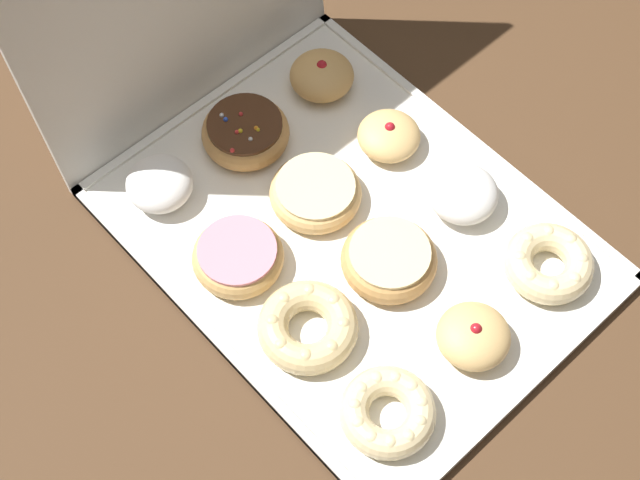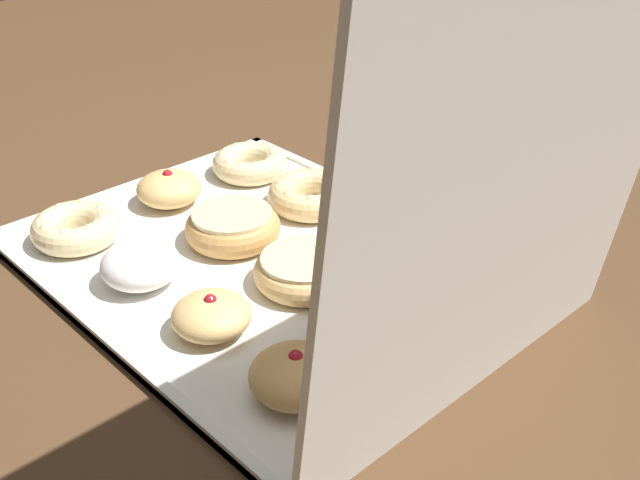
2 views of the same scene
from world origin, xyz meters
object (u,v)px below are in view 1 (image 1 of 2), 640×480
cruller_donut_0 (388,412)px  powdered_filled_donut_9 (160,184)px  cruller_donut_2 (549,263)px  sprinkle_donut_10 (245,132)px  cruller_donut_3 (308,327)px  jelly_filled_donut_1 (473,336)px  pink_frosted_donut_6 (238,256)px  jelly_filled_donut_11 (322,75)px  glazed_ring_donut_7 (316,192)px  donut_box (351,235)px  jelly_filled_donut_8 (389,136)px  powdered_filled_donut_5 (463,194)px  glazed_ring_donut_4 (392,257)px

cruller_donut_0 → powdered_filled_donut_9: 0.41m
cruller_donut_2 → sprinkle_donut_10: (-0.14, 0.39, 0.00)m
cruller_donut_3 → powdered_filled_donut_9: bearing=91.5°
cruller_donut_2 → jelly_filled_donut_1: bearing=-178.1°
pink_frosted_donut_6 → sprinkle_donut_10: sprinkle_donut_10 is taller
cruller_donut_0 → cruller_donut_3: (0.00, 0.14, 0.00)m
powdered_filled_donut_9 → jelly_filled_donut_11: jelly_filled_donut_11 is taller
jelly_filled_donut_1 → glazed_ring_donut_7: (0.00, 0.27, -0.00)m
donut_box → jelly_filled_donut_1: jelly_filled_donut_1 is taller
donut_box → cruller_donut_0: size_ratio=5.33×
jelly_filled_donut_1 → cruller_donut_2: 0.14m
jelly_filled_donut_11 → jelly_filled_donut_8: bearing=-90.9°
jelly_filled_donut_1 → jelly_filled_donut_11: 0.42m
pink_frosted_donut_6 → powdered_filled_donut_9: powdered_filled_donut_9 is taller
cruller_donut_0 → powdered_filled_donut_5: 0.30m
jelly_filled_donut_1 → cruller_donut_2: size_ratio=0.79×
powdered_filled_donut_9 → powdered_filled_donut_5: bearing=-44.7°
glazed_ring_donut_7 → sprinkle_donut_10: size_ratio=1.01×
glazed_ring_donut_4 → sprinkle_donut_10: size_ratio=1.02×
jelly_filled_donut_1 → jelly_filled_donut_8: size_ratio=1.04×
jelly_filled_donut_8 → jelly_filled_donut_11: bearing=89.1°
sprinkle_donut_10 → donut_box: bearing=-88.4°
donut_box → cruller_donut_2: size_ratio=5.29×
cruller_donut_3 → cruller_donut_2: bearing=-26.3°
cruller_donut_3 → jelly_filled_donut_11: bearing=44.9°
jelly_filled_donut_11 → powdered_filled_donut_5: bearing=-89.7°
cruller_donut_3 → powdered_filled_donut_9: size_ratio=1.39×
glazed_ring_donut_4 → cruller_donut_0: bearing=-136.0°
glazed_ring_donut_7 → cruller_donut_3: bearing=-135.3°
cruller_donut_0 → cruller_donut_3: 0.14m
cruller_donut_3 → jelly_filled_donut_8: (0.26, 0.13, 0.00)m
sprinkle_donut_10 → powdered_filled_donut_9: bearing=175.7°
jelly_filled_donut_1 → jelly_filled_donut_8: jelly_filled_donut_1 is taller
donut_box → cruller_donut_3: (-0.13, -0.06, 0.02)m
pink_frosted_donut_6 → jelly_filled_donut_11: bearing=27.3°
glazed_ring_donut_4 → jelly_filled_donut_8: size_ratio=1.42×
cruller_donut_0 → cruller_donut_3: bearing=88.4°
powdered_filled_donut_5 → glazed_ring_donut_7: 0.18m
cruller_donut_0 → pink_frosted_donut_6: pink_frosted_donut_6 is taller
cruller_donut_0 → sprinkle_donut_10: (0.13, 0.40, 0.00)m
pink_frosted_donut_6 → jelly_filled_donut_1: bearing=-63.6°
cruller_donut_3 → jelly_filled_donut_8: bearing=26.5°
cruller_donut_3 → pink_frosted_donut_6: bearing=90.0°
donut_box → glazed_ring_donut_4: bearing=-86.3°
jelly_filled_donut_1 → powdered_filled_donut_5: (0.13, 0.14, 0.00)m
glazed_ring_donut_7 → jelly_filled_donut_11: size_ratio=1.34×
cruller_donut_2 → powdered_filled_donut_5: bearing=92.8°
cruller_donut_0 → jelly_filled_donut_11: 0.48m
donut_box → cruller_donut_3: 0.15m
donut_box → cruller_donut_2: 0.24m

